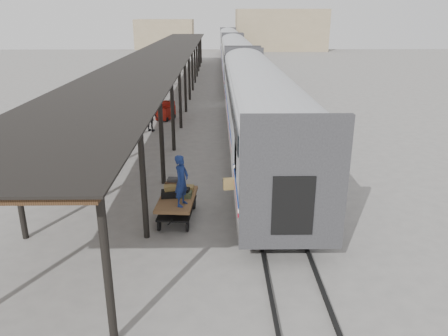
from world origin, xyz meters
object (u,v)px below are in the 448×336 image
at_px(baggage_cart, 177,203).
at_px(porter, 182,181).
at_px(luggage_tug, 166,112).
at_px(pedestrian, 150,118).

bearing_deg(baggage_cart, porter, -64.60).
height_order(luggage_tug, porter, porter).
xyz_separation_m(luggage_tug, pedestrian, (-0.61, -3.28, 0.29)).
distance_m(porter, pedestrian, 13.76).
height_order(baggage_cart, luggage_tug, luggage_tug).
bearing_deg(baggage_cart, pedestrian, 106.71).
relative_size(luggage_tug, porter, 0.91).
bearing_deg(pedestrian, porter, 123.60).
bearing_deg(luggage_tug, baggage_cart, -58.82).
bearing_deg(pedestrian, luggage_tug, -79.69).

